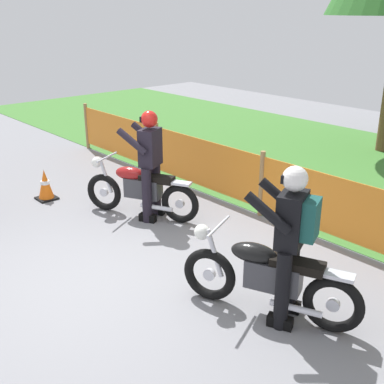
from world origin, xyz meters
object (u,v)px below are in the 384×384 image
(motorcycle_trailing, at_px, (267,277))
(rider_lead, at_px, (150,161))
(traffic_cone, at_px, (45,185))
(motorcycle_lead, at_px, (140,189))
(rider_trailing, at_px, (291,237))

(motorcycle_trailing, xyz_separation_m, rider_lead, (-2.86, 0.64, 0.47))
(rider_lead, distance_m, traffic_cone, 2.13)
(rider_lead, xyz_separation_m, traffic_cone, (-1.83, -0.88, -0.66))
(motorcycle_lead, bearing_deg, rider_trailing, 145.09)
(motorcycle_lead, bearing_deg, motorcycle_trailing, 143.02)
(rider_lead, bearing_deg, motorcycle_trailing, 140.79)
(motorcycle_lead, distance_m, traffic_cone, 1.85)
(motorcycle_lead, distance_m, motorcycle_trailing, 3.08)
(rider_lead, relative_size, rider_trailing, 1.00)
(rider_trailing, bearing_deg, motorcycle_lead, -30.85)
(motorcycle_trailing, bearing_deg, rider_lead, -35.15)
(rider_lead, xyz_separation_m, rider_trailing, (3.06, -0.56, 0.03))
(motorcycle_lead, height_order, traffic_cone, motorcycle_lead)
(motorcycle_trailing, xyz_separation_m, rider_trailing, (0.20, 0.08, 0.50))
(rider_trailing, relative_size, traffic_cone, 3.19)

